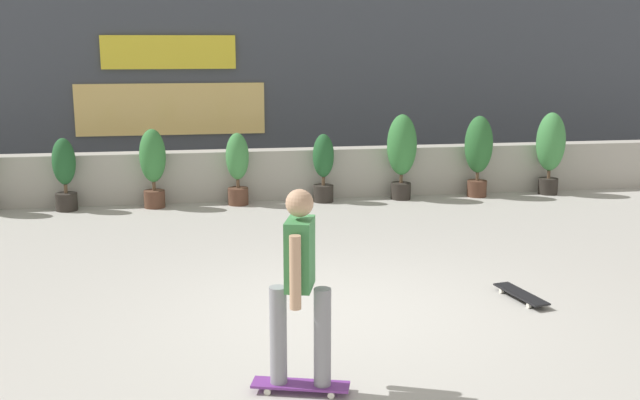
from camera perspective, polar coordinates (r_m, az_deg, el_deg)
name	(u,v)px	position (r m, az deg, el deg)	size (l,w,h in m)	color
ground_plane	(343,311)	(8.05, 1.75, -8.48)	(48.00, 48.00, 0.00)	#B2AFA8
planter_wall	(280,174)	(13.68, -3.05, 2.01)	(18.00, 0.40, 0.90)	#B2ADA3
building_backdrop	(259,22)	(17.46, -4.66, 13.35)	(20.00, 2.08, 6.50)	#424751
potted_plant_1	(65,172)	(13.32, -18.90, 2.06)	(0.39, 0.39, 1.24)	#2D2823
potted_plant_2	(153,163)	(13.13, -12.62, 2.75)	(0.45, 0.45, 1.37)	brown
potted_plant_3	(238,166)	(13.14, -6.31, 2.63)	(0.40, 0.40, 1.27)	brown
potted_plant_4	(323,166)	(13.31, 0.26, 2.64)	(0.38, 0.38, 1.22)	#2D2823
potted_plant_5	(402,150)	(13.58, 6.25, 3.81)	(0.54, 0.54, 1.55)	#2D2823
potted_plant_6	(478,150)	(14.04, 11.99, 3.75)	(0.51, 0.51, 1.50)	brown
potted_plant_7	(551,147)	(14.61, 17.17, 3.90)	(0.53, 0.53, 1.54)	#2D2823
skater_mid_plaza	(300,282)	(5.96, -1.54, -6.30)	(0.82, 0.54, 1.70)	#72338C
skateboard_near_camera	(521,294)	(8.67, 15.06, -6.96)	(0.35, 0.82, 0.08)	black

